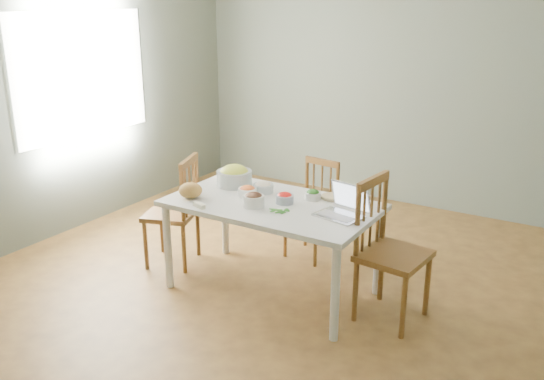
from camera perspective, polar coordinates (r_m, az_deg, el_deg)
The scene contains 19 objects.
floor at distance 4.69m, azimuth 1.51°, elevation -9.81°, with size 5.00×5.00×0.00m, color brown.
wall_back at distance 6.48m, azimuth 12.98°, elevation 10.27°, with size 5.00×0.00×2.70m, color slate.
wall_left at distance 5.86m, azimuth -20.28°, elevation 8.79°, with size 0.00×5.00×2.70m, color slate.
window_left at distance 6.02m, azimuth -18.07°, elevation 10.69°, with size 0.04×1.60×1.20m, color white.
dining_table at distance 4.53m, azimuth -0.00°, elevation -5.64°, with size 1.58×0.89×0.74m, color white, non-canonical shape.
chair_far at distance 5.12m, azimuth 3.82°, elevation -2.01°, with size 0.38×0.36×0.87m, color #583812, non-canonical shape.
chair_left at distance 5.05m, azimuth -9.90°, elevation -2.03°, with size 0.42×0.40×0.96m, color #583812, non-canonical shape.
chair_right at distance 4.18m, azimuth 11.91°, elevation -6.00°, with size 0.46×0.44×1.03m, color #583812, non-canonical shape.
bread_boule at distance 4.53m, azimuth -8.01°, elevation -0.03°, with size 0.18×0.18×0.12m, color olive.
butter_stick at distance 4.32m, azimuth -7.17°, elevation -1.50°, with size 0.12×0.03×0.03m, color beige.
bowl_squash at distance 4.78m, azimuth -3.72°, elevation 1.42°, with size 0.29×0.29×0.17m, color gold, non-canonical shape.
bowl_carrot at distance 4.53m, azimuth -2.42°, elevation -0.10°, with size 0.15×0.15×0.08m, color #DC5C24, non-canonical shape.
bowl_onion at distance 4.61m, azimuth -0.86°, elevation 0.30°, with size 0.16×0.16×0.09m, color beige, non-canonical shape.
bowl_mushroom at distance 4.30m, azimuth -1.83°, elevation -0.94°, with size 0.16×0.16×0.11m, color #412716, non-canonical shape.
bowl_redpep at distance 4.37m, azimuth 1.25°, elevation -0.78°, with size 0.14×0.14×0.08m, color #C31A00, non-canonical shape.
bowl_broccoli at distance 4.46m, azimuth 4.03°, elevation -0.45°, with size 0.12×0.12×0.08m, color #1D4515, non-canonical shape.
flatbread at distance 4.51m, azimuth 6.06°, elevation -0.69°, with size 0.19×0.19×0.02m, color tan.
basil_bunch at distance 4.23m, azimuth 0.62°, elevation -1.92°, with size 0.17×0.17×0.02m, color #124D0A, non-canonical shape.
laptop at distance 4.10m, azimuth 6.61°, elevation -1.19°, with size 0.32×0.28×0.22m, color silver, non-canonical shape.
Camera 1 is at (2.06, -3.58, 2.22)m, focal length 38.35 mm.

